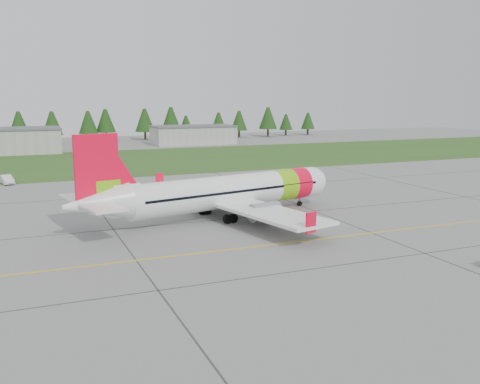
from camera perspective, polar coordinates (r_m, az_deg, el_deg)
name	(u,v)px	position (r m, az deg, el deg)	size (l,w,h in m)	color
ground	(331,266)	(46.47, 9.72, -7.83)	(320.00, 320.00, 0.00)	gray
aircraft	(224,192)	(63.28, -1.67, -0.03)	(34.48, 32.32, 10.56)	white
service_van	(6,170)	(95.81, -23.71, 2.14)	(1.60, 1.51, 4.58)	silver
grass_strip	(135,161)	(122.46, -11.12, 3.30)	(320.00, 50.00, 0.03)	#30561E
taxi_guideline	(288,243)	(53.10, 5.12, -5.42)	(120.00, 0.25, 0.02)	gold
hangar_east	(193,135)	(163.18, -5.03, 6.04)	(24.00, 12.00, 5.20)	#A8A8A3
treeline	(99,126)	(177.12, -14.82, 6.84)	(160.00, 8.00, 10.00)	#1C3F14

